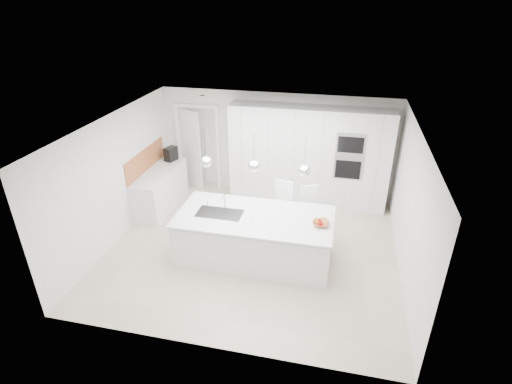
% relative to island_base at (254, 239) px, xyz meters
% --- Properties ---
extents(floor, '(5.50, 5.50, 0.00)m').
position_rel_island_base_xyz_m(floor, '(-0.10, 0.30, -0.43)').
color(floor, '#C4B29B').
rests_on(floor, ground).
extents(wall_back, '(5.50, 0.00, 5.50)m').
position_rel_island_base_xyz_m(wall_back, '(-0.10, 2.80, 0.82)').
color(wall_back, silver).
rests_on(wall_back, ground).
extents(wall_left, '(0.00, 5.00, 5.00)m').
position_rel_island_base_xyz_m(wall_left, '(-2.85, 0.30, 0.82)').
color(wall_left, silver).
rests_on(wall_left, ground).
extents(ceiling, '(5.50, 5.50, 0.00)m').
position_rel_island_base_xyz_m(ceiling, '(-0.10, 0.30, 2.07)').
color(ceiling, white).
rests_on(ceiling, wall_back).
extents(tall_cabinets, '(3.60, 0.60, 2.30)m').
position_rel_island_base_xyz_m(tall_cabinets, '(0.70, 2.50, 0.72)').
color(tall_cabinets, white).
rests_on(tall_cabinets, floor).
extents(oven_stack, '(0.62, 0.04, 1.05)m').
position_rel_island_base_xyz_m(oven_stack, '(1.60, 2.19, 0.92)').
color(oven_stack, '#A5A5A8').
rests_on(oven_stack, tall_cabinets).
extents(doorway_frame, '(1.11, 0.08, 2.13)m').
position_rel_island_base_xyz_m(doorway_frame, '(-2.05, 2.77, 0.59)').
color(doorway_frame, white).
rests_on(doorway_frame, floor).
extents(hallway_door, '(0.76, 0.38, 2.00)m').
position_rel_island_base_xyz_m(hallway_door, '(-2.30, 2.72, 0.57)').
color(hallway_door, white).
rests_on(hallway_door, floor).
extents(radiator, '(0.32, 0.04, 1.40)m').
position_rel_island_base_xyz_m(radiator, '(-1.73, 2.76, 0.42)').
color(radiator, white).
rests_on(radiator, floor).
extents(left_base_cabinets, '(0.60, 1.80, 0.86)m').
position_rel_island_base_xyz_m(left_base_cabinets, '(-2.55, 1.50, 0.00)').
color(left_base_cabinets, white).
rests_on(left_base_cabinets, floor).
extents(left_worktop, '(0.62, 1.82, 0.04)m').
position_rel_island_base_xyz_m(left_worktop, '(-2.55, 1.50, 0.45)').
color(left_worktop, silver).
rests_on(left_worktop, left_base_cabinets).
extents(oak_backsplash, '(0.02, 1.80, 0.50)m').
position_rel_island_base_xyz_m(oak_backsplash, '(-2.84, 1.50, 0.72)').
color(oak_backsplash, '#B0683B').
rests_on(oak_backsplash, wall_left).
extents(island_base, '(2.80, 1.20, 0.86)m').
position_rel_island_base_xyz_m(island_base, '(0.00, 0.00, 0.00)').
color(island_base, white).
rests_on(island_base, floor).
extents(island_worktop, '(2.84, 1.40, 0.04)m').
position_rel_island_base_xyz_m(island_worktop, '(0.00, 0.05, 0.45)').
color(island_worktop, silver).
rests_on(island_worktop, island_base).
extents(island_sink, '(0.84, 0.44, 0.18)m').
position_rel_island_base_xyz_m(island_sink, '(-0.65, -0.00, 0.39)').
color(island_sink, '#3F3F42').
rests_on(island_sink, island_worktop).
extents(island_tap, '(0.02, 0.02, 0.30)m').
position_rel_island_base_xyz_m(island_tap, '(-0.60, 0.20, 0.62)').
color(island_tap, white).
rests_on(island_tap, island_worktop).
extents(pendant_left, '(0.20, 0.20, 0.20)m').
position_rel_island_base_xyz_m(pendant_left, '(-0.85, -0.00, 1.47)').
color(pendant_left, white).
rests_on(pendant_left, ceiling).
extents(pendant_mid, '(0.20, 0.20, 0.20)m').
position_rel_island_base_xyz_m(pendant_mid, '(-0.00, -0.00, 1.47)').
color(pendant_mid, white).
rests_on(pendant_mid, ceiling).
extents(pendant_right, '(0.20, 0.20, 0.20)m').
position_rel_island_base_xyz_m(pendant_right, '(0.85, -0.00, 1.47)').
color(pendant_right, white).
rests_on(pendant_right, ceiling).
extents(fruit_bowl, '(0.31, 0.31, 0.07)m').
position_rel_island_base_xyz_m(fruit_bowl, '(1.19, -0.02, 0.50)').
color(fruit_bowl, '#B0683B').
rests_on(fruit_bowl, island_worktop).
extents(espresso_machine, '(0.28, 0.35, 0.33)m').
position_rel_island_base_xyz_m(espresso_machine, '(-2.53, 2.18, 0.63)').
color(espresso_machine, black).
rests_on(espresso_machine, left_worktop).
extents(bar_stool_left, '(0.50, 0.62, 1.21)m').
position_rel_island_base_xyz_m(bar_stool_left, '(0.39, 0.80, 0.18)').
color(bar_stool_left, white).
rests_on(bar_stool_left, floor).
extents(bar_stool_right, '(0.54, 0.63, 1.16)m').
position_rel_island_base_xyz_m(bar_stool_right, '(0.89, 0.81, 0.15)').
color(bar_stool_right, white).
rests_on(bar_stool_right, floor).
extents(apple_a, '(0.09, 0.09, 0.09)m').
position_rel_island_base_xyz_m(apple_a, '(1.16, -0.01, 0.54)').
color(apple_a, '#BE0905').
rests_on(apple_a, fruit_bowl).
extents(apple_b, '(0.08, 0.08, 0.08)m').
position_rel_island_base_xyz_m(apple_b, '(1.19, -0.08, 0.54)').
color(apple_b, '#BE0905').
rests_on(apple_b, fruit_bowl).
extents(banana_bunch, '(0.24, 0.17, 0.22)m').
position_rel_island_base_xyz_m(banana_bunch, '(1.20, -0.04, 0.59)').
color(banana_bunch, gold).
rests_on(banana_bunch, fruit_bowl).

